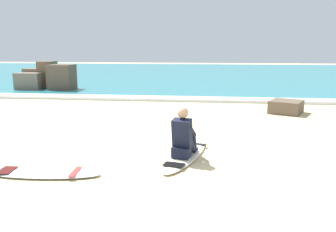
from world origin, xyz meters
TOP-DOWN VIEW (x-y plane):
  - ground_plane at (0.00, 0.00)m, footprint 80.00×80.00m
  - sea at (0.00, 20.72)m, footprint 80.00×28.00m
  - breaking_foam at (0.00, 7.02)m, footprint 80.00×0.90m
  - surfboard_main at (1.02, -0.15)m, footprint 1.04×2.42m
  - surfer_seated at (0.98, -0.35)m, footprint 0.49×0.76m
  - surfboard_spare_near at (-1.29, -1.46)m, footprint 1.99×0.63m
  - rock_outcrop_distant at (-6.56, 9.50)m, footprint 2.81×1.86m
  - shoreline_rock at (3.91, 4.73)m, footprint 1.26×1.28m

SIDE VIEW (x-z plane):
  - ground_plane at x=0.00m, z-range 0.00..0.00m
  - surfboard_main at x=1.02m, z-range 0.00..0.07m
  - surfboard_spare_near at x=-1.29m, z-range 0.00..0.07m
  - sea at x=0.00m, z-range 0.00..0.10m
  - breaking_foam at x=0.00m, z-range 0.00..0.11m
  - shoreline_rock at x=3.91m, z-range 0.00..0.41m
  - surfer_seated at x=0.98m, z-range -0.04..0.91m
  - rock_outcrop_distant at x=-6.56m, z-range -0.11..1.29m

